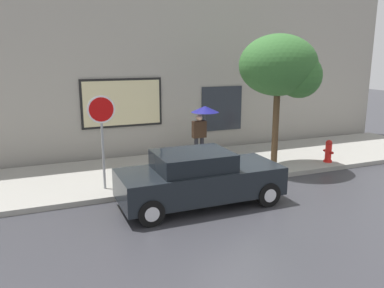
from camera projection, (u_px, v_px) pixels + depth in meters
name	position (u px, v px, depth m)	size (l,w,h in m)	color
ground_plane	(239.00, 198.00, 10.88)	(60.00, 60.00, 0.00)	#333338
sidewalk	(196.00, 167.00, 13.56)	(20.00, 4.00, 0.15)	gray
building_facade	(171.00, 64.00, 15.04)	(20.00, 0.67, 7.00)	#9E998E
parked_car	(199.00, 179.00, 10.23)	(4.27, 1.81, 1.45)	black
fire_hydrant	(328.00, 151.00, 13.82)	(0.30, 0.44, 0.79)	red
pedestrian_with_umbrella	(203.00, 118.00, 13.80)	(0.98, 0.98, 1.95)	black
street_tree	(283.00, 68.00, 12.69)	(2.65, 2.26, 4.38)	#4C3823
stop_sign	(102.00, 124.00, 10.73)	(0.76, 0.10, 2.65)	gray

